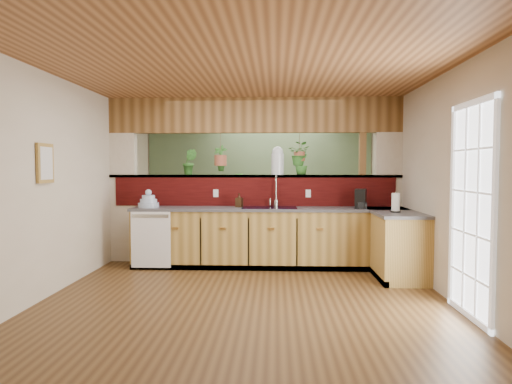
{
  "coord_description": "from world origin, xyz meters",
  "views": [
    {
      "loc": [
        0.34,
        -5.87,
        1.49
      ],
      "look_at": [
        0.06,
        0.7,
        1.15
      ],
      "focal_mm": 32.0,
      "sensor_mm": 36.0,
      "label": 1
    }
  ],
  "objects_px": {
    "dish_stack": "(149,202)",
    "glass_jar": "(278,161)",
    "shelving_console": "(217,217)",
    "paper_towel": "(396,203)",
    "soap_dispenser": "(239,200)",
    "faucet": "(276,190)",
    "coffee_maker": "(361,199)"
  },
  "relations": [
    {
      "from": "paper_towel",
      "to": "shelving_console",
      "type": "bearing_deg",
      "value": 133.8
    },
    {
      "from": "paper_towel",
      "to": "glass_jar",
      "type": "bearing_deg",
      "value": 147.14
    },
    {
      "from": "faucet",
      "to": "shelving_console",
      "type": "xyz_separation_m",
      "value": [
        -1.19,
        2.12,
        -0.66
      ]
    },
    {
      "from": "soap_dispenser",
      "to": "coffee_maker",
      "type": "height_order",
      "value": "coffee_maker"
    },
    {
      "from": "dish_stack",
      "to": "glass_jar",
      "type": "distance_m",
      "value": 2.1
    },
    {
      "from": "faucet",
      "to": "dish_stack",
      "type": "bearing_deg",
      "value": -174.82
    },
    {
      "from": "dish_stack",
      "to": "coffee_maker",
      "type": "xyz_separation_m",
      "value": [
        3.19,
        -0.05,
        0.05
      ]
    },
    {
      "from": "faucet",
      "to": "glass_jar",
      "type": "bearing_deg",
      "value": 82.9
    },
    {
      "from": "dish_stack",
      "to": "shelving_console",
      "type": "xyz_separation_m",
      "value": [
        0.74,
        2.3,
        -0.49
      ]
    },
    {
      "from": "dish_stack",
      "to": "shelving_console",
      "type": "distance_m",
      "value": 2.46
    },
    {
      "from": "dish_stack",
      "to": "paper_towel",
      "type": "bearing_deg",
      "value": -10.05
    },
    {
      "from": "dish_stack",
      "to": "paper_towel",
      "type": "xyz_separation_m",
      "value": [
        3.55,
        -0.63,
        0.04
      ]
    },
    {
      "from": "faucet",
      "to": "glass_jar",
      "type": "xyz_separation_m",
      "value": [
        0.03,
        0.22,
        0.45
      ]
    },
    {
      "from": "coffee_maker",
      "to": "faucet",
      "type": "bearing_deg",
      "value": -174.74
    },
    {
      "from": "glass_jar",
      "to": "shelving_console",
      "type": "height_order",
      "value": "glass_jar"
    },
    {
      "from": "soap_dispenser",
      "to": "shelving_console",
      "type": "relative_size",
      "value": 0.16
    },
    {
      "from": "paper_towel",
      "to": "shelving_console",
      "type": "relative_size",
      "value": 0.21
    },
    {
      "from": "faucet",
      "to": "paper_towel",
      "type": "distance_m",
      "value": 1.81
    },
    {
      "from": "faucet",
      "to": "dish_stack",
      "type": "distance_m",
      "value": 1.95
    },
    {
      "from": "paper_towel",
      "to": "glass_jar",
      "type": "distance_m",
      "value": 1.98
    },
    {
      "from": "faucet",
      "to": "coffee_maker",
      "type": "xyz_separation_m",
      "value": [
        1.26,
        -0.22,
        -0.13
      ]
    },
    {
      "from": "glass_jar",
      "to": "shelving_console",
      "type": "distance_m",
      "value": 2.52
    },
    {
      "from": "paper_towel",
      "to": "shelving_console",
      "type": "xyz_separation_m",
      "value": [
        -2.8,
        2.92,
        -0.53
      ]
    },
    {
      "from": "faucet",
      "to": "soap_dispenser",
      "type": "bearing_deg",
      "value": -170.91
    },
    {
      "from": "soap_dispenser",
      "to": "glass_jar",
      "type": "bearing_deg",
      "value": 27.93
    },
    {
      "from": "faucet",
      "to": "paper_towel",
      "type": "xyz_separation_m",
      "value": [
        1.61,
        -0.8,
        -0.13
      ]
    },
    {
      "from": "coffee_maker",
      "to": "paper_towel",
      "type": "relative_size",
      "value": 1.03
    },
    {
      "from": "coffee_maker",
      "to": "shelving_console",
      "type": "relative_size",
      "value": 0.21
    },
    {
      "from": "shelving_console",
      "to": "glass_jar",
      "type": "bearing_deg",
      "value": -38.94
    },
    {
      "from": "faucet",
      "to": "paper_towel",
      "type": "relative_size",
      "value": 1.74
    },
    {
      "from": "dish_stack",
      "to": "soap_dispenser",
      "type": "distance_m",
      "value": 1.38
    },
    {
      "from": "soap_dispenser",
      "to": "shelving_console",
      "type": "bearing_deg",
      "value": 105.99
    }
  ]
}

